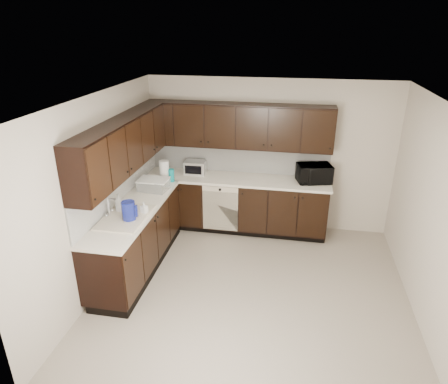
# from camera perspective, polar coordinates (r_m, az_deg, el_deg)

# --- Properties ---
(floor) EXTENTS (4.00, 4.00, 0.00)m
(floor) POSITION_cam_1_polar(r_m,az_deg,el_deg) (5.45, 4.01, -14.02)
(floor) COLOR gray
(floor) RESTS_ON ground
(ceiling) EXTENTS (4.00, 4.00, 0.00)m
(ceiling) POSITION_cam_1_polar(r_m,az_deg,el_deg) (4.42, 4.93, 12.82)
(ceiling) COLOR white
(ceiling) RESTS_ON wall_back
(wall_back) EXTENTS (4.00, 0.02, 2.50)m
(wall_back) POSITION_cam_1_polar(r_m,az_deg,el_deg) (6.66, 6.38, 5.18)
(wall_back) COLOR #C0B4A4
(wall_back) RESTS_ON floor
(wall_left) EXTENTS (0.02, 4.00, 2.50)m
(wall_left) POSITION_cam_1_polar(r_m,az_deg,el_deg) (5.36, -17.32, -0.28)
(wall_left) COLOR #C0B4A4
(wall_left) RESTS_ON floor
(wall_right) EXTENTS (0.02, 4.00, 2.50)m
(wall_right) POSITION_cam_1_polar(r_m,az_deg,el_deg) (5.03, 27.73, -3.57)
(wall_right) COLOR #C0B4A4
(wall_right) RESTS_ON floor
(wall_front) EXTENTS (4.00, 0.02, 2.50)m
(wall_front) POSITION_cam_1_polar(r_m,az_deg,el_deg) (3.12, 0.06, -17.56)
(wall_front) COLOR #C0B4A4
(wall_front) RESTS_ON floor
(lower_cabinets) EXTENTS (3.00, 2.80, 0.90)m
(lower_cabinets) POSITION_cam_1_polar(r_m,az_deg,el_deg) (6.31, -3.79, -3.99)
(lower_cabinets) COLOR black
(lower_cabinets) RESTS_ON floor
(countertop) EXTENTS (3.03, 2.83, 0.04)m
(countertop) POSITION_cam_1_polar(r_m,az_deg,el_deg) (6.09, -3.94, 0.24)
(countertop) COLOR silver
(countertop) RESTS_ON lower_cabinets
(backsplash) EXTENTS (3.00, 2.80, 0.48)m
(backsplash) POSITION_cam_1_polar(r_m,az_deg,el_deg) (6.24, -5.40, 3.32)
(backsplash) COLOR white
(backsplash) RESTS_ON countertop
(upper_cabinets) EXTENTS (3.00, 2.80, 0.70)m
(upper_cabinets) POSITION_cam_1_polar(r_m,az_deg,el_deg) (5.93, -4.82, 8.25)
(upper_cabinets) COLOR black
(upper_cabinets) RESTS_ON wall_back
(dishwasher) EXTENTS (0.58, 0.04, 0.78)m
(dishwasher) POSITION_cam_1_polar(r_m,az_deg,el_deg) (6.45, -0.53, -1.98)
(dishwasher) COLOR beige
(dishwasher) RESTS_ON lower_cabinets
(sink) EXTENTS (0.54, 0.82, 0.42)m
(sink) POSITION_cam_1_polar(r_m,az_deg,el_deg) (5.37, -13.89, -4.20)
(sink) COLOR beige
(sink) RESTS_ON countertop
(microwave) EXTENTS (0.60, 0.48, 0.29)m
(microwave) POSITION_cam_1_polar(r_m,az_deg,el_deg) (6.45, 12.73, 2.60)
(microwave) COLOR black
(microwave) RESTS_ON countertop
(soap_bottle_a) EXTENTS (0.10, 0.10, 0.17)m
(soap_bottle_a) POSITION_cam_1_polar(r_m,az_deg,el_deg) (5.37, -11.35, -2.25)
(soap_bottle_a) COLOR gray
(soap_bottle_a) RESTS_ON countertop
(soap_bottle_b) EXTENTS (0.11, 0.11, 0.25)m
(soap_bottle_b) POSITION_cam_1_polar(r_m,az_deg,el_deg) (5.49, -14.82, -1.52)
(soap_bottle_b) COLOR gray
(soap_bottle_b) RESTS_ON countertop
(toaster_oven) EXTENTS (0.36, 0.27, 0.22)m
(toaster_oven) POSITION_cam_1_polar(r_m,az_deg,el_deg) (6.69, -4.14, 3.54)
(toaster_oven) COLOR silver
(toaster_oven) RESTS_ON countertop
(storage_bin) EXTENTS (0.46, 0.36, 0.16)m
(storage_bin) POSITION_cam_1_polar(r_m,az_deg,el_deg) (6.11, -10.03, 1.03)
(storage_bin) COLOR silver
(storage_bin) RESTS_ON countertop
(blue_pitcher) EXTENTS (0.19, 0.19, 0.26)m
(blue_pitcher) POSITION_cam_1_polar(r_m,az_deg,el_deg) (5.21, -13.47, -2.69)
(blue_pitcher) COLOR #101D94
(blue_pitcher) RESTS_ON countertop
(teal_tumbler) EXTENTS (0.11, 0.11, 0.20)m
(teal_tumbler) POSITION_cam_1_polar(r_m,az_deg,el_deg) (6.39, -7.53, 2.37)
(teal_tumbler) COLOR #0E929A
(teal_tumbler) RESTS_ON countertop
(paper_towel_roll) EXTENTS (0.18, 0.18, 0.34)m
(paper_towel_roll) POSITION_cam_1_polar(r_m,az_deg,el_deg) (6.40, -8.52, 2.99)
(paper_towel_roll) COLOR white
(paper_towel_roll) RESTS_ON countertop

